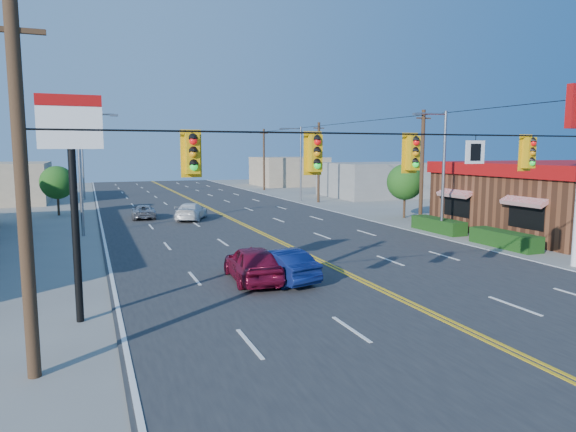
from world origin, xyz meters
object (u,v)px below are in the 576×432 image
object	(u,v)px
car_blue	(279,266)
car_white	(191,212)
pizza_hut_sign	(72,161)
signal_span	(441,170)
kfc	(569,197)
car_magenta	(252,265)
car_silver	(144,212)

from	to	relation	value
car_blue	car_white	xyz separation A→B (m)	(0.18, 20.40, -0.03)
pizza_hut_sign	signal_span	bearing A→B (deg)	-20.19
kfc	pizza_hut_sign	xyz separation A→B (m)	(-30.90, -8.00, 2.80)
car_white	car_blue	bearing A→B (deg)	112.28
car_white	signal_span	bearing A→B (deg)	119.08
car_blue	car_white	bearing A→B (deg)	-103.85
signal_span	car_white	bearing A→B (deg)	96.31
car_magenta	car_silver	size ratio (longest dim) A/B	1.14
kfc	car_silver	xyz separation A→B (m)	(-26.41, 17.00, -1.84)
signal_span	pizza_hut_sign	bearing A→B (deg)	159.81
car_white	car_silver	distance (m)	4.10
car_blue	car_silver	distance (m)	22.88
signal_span	car_blue	distance (m)	8.24
car_magenta	car_silver	distance (m)	22.41
car_blue	car_magenta	bearing A→B (deg)	-31.65
car_blue	kfc	bearing A→B (deg)	-179.66
pizza_hut_sign	kfc	bearing A→B (deg)	14.52
pizza_hut_sign	car_silver	xyz separation A→B (m)	(4.49, 25.00, -4.64)
signal_span	car_silver	distance (m)	30.01
car_blue	car_silver	world-z (taller)	car_blue
car_magenta	car_white	bearing A→B (deg)	-90.00
pizza_hut_sign	car_white	bearing A→B (deg)	70.81
car_blue	car_white	distance (m)	20.41
signal_span	car_blue	bearing A→B (deg)	116.26
pizza_hut_sign	car_magenta	xyz separation A→B (m)	(6.69, 2.70, -4.42)
car_blue	car_white	size ratio (longest dim) A/B	0.91
pizza_hut_sign	car_silver	size ratio (longest dim) A/B	1.75
signal_span	car_magenta	xyz separation A→B (m)	(-4.19, 6.70, -4.12)
kfc	car_magenta	distance (m)	24.83
signal_span	car_silver	world-z (taller)	signal_span
car_white	car_silver	size ratio (longest dim) A/B	1.17
pizza_hut_sign	car_magenta	size ratio (longest dim) A/B	1.53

